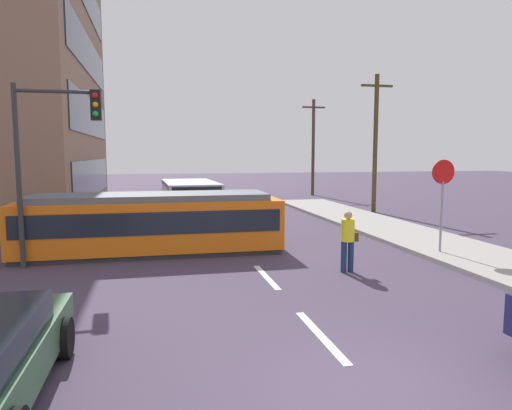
{
  "coord_description": "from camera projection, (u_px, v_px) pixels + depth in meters",
  "views": [
    {
      "loc": [
        -2.82,
        -5.39,
        3.2
      ],
      "look_at": [
        0.51,
        9.53,
        1.5
      ],
      "focal_mm": 32.35,
      "sensor_mm": 36.0,
      "label": 1
    }
  ],
  "objects": [
    {
      "name": "ground_plane",
      "position": [
        239.0,
        247.0,
        15.89
      ],
      "size": [
        120.0,
        120.0,
        0.0
      ],
      "primitive_type": "plane",
      "color": "#44384D"
    },
    {
      "name": "sidewalk_curb_right",
      "position": [
        492.0,
        261.0,
        13.48
      ],
      "size": [
        3.2,
        36.0,
        0.14
      ],
      "primitive_type": "cube",
      "color": "#9B9793",
      "rests_on": "ground"
    },
    {
      "name": "lane_stripe_1",
      "position": [
        321.0,
        336.0,
        8.13
      ],
      "size": [
        0.16,
        2.4,
        0.01
      ],
      "primitive_type": "cube",
      "color": "silver",
      "rests_on": "ground"
    },
    {
      "name": "lane_stripe_2",
      "position": [
        266.0,
        277.0,
        12.01
      ],
      "size": [
        0.16,
        2.4,
        0.01
      ],
      "primitive_type": "cube",
      "color": "silver",
      "rests_on": "ground"
    },
    {
      "name": "lane_stripe_3",
      "position": [
        216.0,
        222.0,
        21.51
      ],
      "size": [
        0.16,
        2.4,
        0.01
      ],
      "primitive_type": "cube",
      "color": "silver",
      "rests_on": "ground"
    },
    {
      "name": "lane_stripe_4",
      "position": [
        203.0,
        208.0,
        27.33
      ],
      "size": [
        0.16,
        2.4,
        0.01
      ],
      "primitive_type": "cube",
      "color": "silver",
      "rests_on": "ground"
    },
    {
      "name": "streetcar_tram",
      "position": [
        152.0,
        222.0,
        14.95
      ],
      "size": [
        8.28,
        2.6,
        1.92
      ],
      "color": "orange",
      "rests_on": "ground"
    },
    {
      "name": "city_bus",
      "position": [
        190.0,
        197.0,
        23.32
      ],
      "size": [
        2.71,
        5.67,
        1.8
      ],
      "color": "#ACACBA",
      "rests_on": "ground"
    },
    {
      "name": "pedestrian_crossing",
      "position": [
        348.0,
        238.0,
        12.42
      ],
      "size": [
        0.51,
        0.36,
        1.67
      ],
      "color": "navy",
      "rests_on": "ground"
    },
    {
      "name": "stop_sign",
      "position": [
        443.0,
        186.0,
        14.28
      ],
      "size": [
        0.76,
        0.07,
        2.88
      ],
      "color": "gray",
      "rests_on": "sidewalk_curb_right"
    },
    {
      "name": "traffic_light_mast",
      "position": [
        51.0,
        141.0,
        12.77
      ],
      "size": [
        2.31,
        0.33,
        5.1
      ],
      "color": "#333333",
      "rests_on": "ground"
    },
    {
      "name": "utility_pole_mid",
      "position": [
        375.0,
        141.0,
        24.94
      ],
      "size": [
        1.8,
        0.24,
        7.42
      ],
      "color": "#4F3F20",
      "rests_on": "ground"
    },
    {
      "name": "utility_pole_far",
      "position": [
        313.0,
        145.0,
        35.4
      ],
      "size": [
        1.8,
        0.24,
        7.32
      ],
      "color": "#4D3932",
      "rests_on": "ground"
    }
  ]
}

